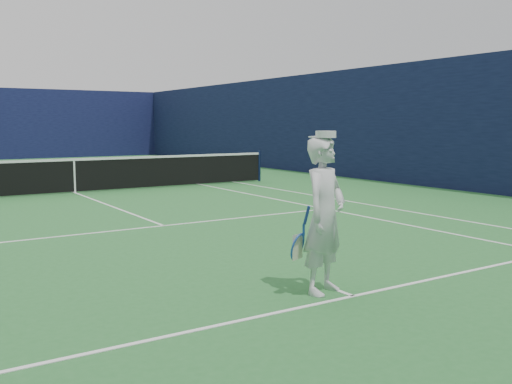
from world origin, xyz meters
The scene contains 5 objects.
ground centered at (0.00, 0.00, 0.00)m, with size 80.00×80.00×0.00m, color #296C30.
court_markings centered at (0.00, 0.00, 0.00)m, with size 11.03×23.83×0.01m.
windscreen_fence centered at (0.00, 0.00, 2.00)m, with size 20.12×36.12×4.00m.
tennis_net centered at (0.00, 0.00, 0.55)m, with size 12.88×0.09×1.07m.
tennis_player centered at (-0.18, -11.56, 0.94)m, with size 0.89×0.67×1.92m.
Camera 1 is at (-4.43, -16.71, 2.00)m, focal length 40.00 mm.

